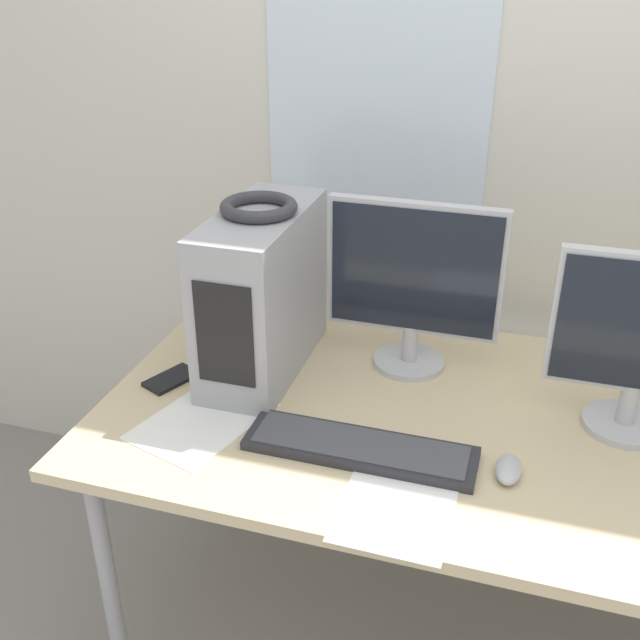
# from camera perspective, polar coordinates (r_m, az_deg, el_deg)

# --- Properties ---
(wall_back) EXTENTS (8.00, 0.07, 2.70)m
(wall_back) POSITION_cam_1_polar(r_m,az_deg,el_deg) (2.01, 20.58, 15.42)
(wall_back) COLOR beige
(wall_back) RESTS_ON ground_plane
(desk) EXTENTS (2.03, 0.88, 0.75)m
(desk) POSITION_cam_1_polar(r_m,az_deg,el_deg) (1.73, 17.52, -9.56)
(desk) COLOR #D1BA8E
(desk) RESTS_ON ground_plane
(pc_tower) EXTENTS (0.19, 0.45, 0.40)m
(pc_tower) POSITION_cam_1_polar(r_m,az_deg,el_deg) (1.78, -4.44, 2.07)
(pc_tower) COLOR #9E9EA3
(pc_tower) RESTS_ON desk
(headphones) EXTENTS (0.18, 0.18, 0.03)m
(headphones) POSITION_cam_1_polar(r_m,az_deg,el_deg) (1.70, -4.69, 8.59)
(headphones) COLOR #333338
(headphones) RESTS_ON pc_tower
(monitor_main) EXTENTS (0.42, 0.18, 0.42)m
(monitor_main) POSITION_cam_1_polar(r_m,az_deg,el_deg) (1.78, 7.15, 2.96)
(monitor_main) COLOR #B7B7BC
(monitor_main) RESTS_ON desk
(keyboard) EXTENTS (0.48, 0.13, 0.02)m
(keyboard) POSITION_cam_1_polar(r_m,az_deg,el_deg) (1.57, 3.07, -9.72)
(keyboard) COLOR #28282D
(keyboard) RESTS_ON desk
(mouse) EXTENTS (0.05, 0.10, 0.03)m
(mouse) POSITION_cam_1_polar(r_m,az_deg,el_deg) (1.56, 14.16, -10.98)
(mouse) COLOR #B2B2B7
(mouse) RESTS_ON desk
(cell_phone) EXTENTS (0.12, 0.14, 0.01)m
(cell_phone) POSITION_cam_1_polar(r_m,az_deg,el_deg) (1.84, -11.26, -4.43)
(cell_phone) COLOR black
(cell_phone) RESTS_ON desk
(paper_sheet_left) EXTENTS (0.29, 0.34, 0.00)m
(paper_sheet_left) POSITION_cam_1_polar(r_m,az_deg,el_deg) (1.69, -8.97, -7.60)
(paper_sheet_left) COLOR white
(paper_sheet_left) RESTS_ON desk
(paper_sheet_front) EXTENTS (0.21, 0.30, 0.00)m
(paper_sheet_front) POSITION_cam_1_polar(r_m,az_deg,el_deg) (1.47, 6.03, -13.50)
(paper_sheet_front) COLOR white
(paper_sheet_front) RESTS_ON desk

